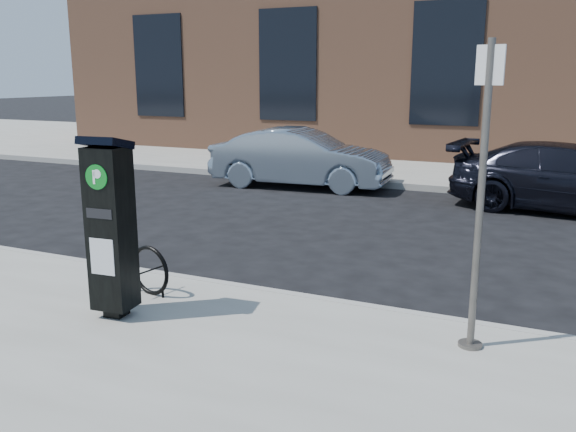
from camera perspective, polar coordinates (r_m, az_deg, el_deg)
The scene contains 10 objects.
ground at distance 7.54m, azimuth -3.23°, elevation -7.70°, with size 120.00×120.00×0.00m, color black.
sidewalk_far at distance 20.67m, azimuth 15.13°, elevation 5.34°, with size 60.00×12.00×0.15m, color gray.
curb_near at distance 7.50m, azimuth -3.31°, elevation -7.21°, with size 60.00×0.12×0.16m, color #9E9B93.
curb_far at distance 14.86m, azimuth 11.25°, elevation 2.70°, with size 60.00×0.12×0.16m, color #9E9B93.
building at distance 23.52m, azimuth 17.01°, elevation 16.05°, with size 28.00×10.05×8.25m.
parking_kiosk at distance 6.58m, azimuth -16.25°, elevation -0.89°, with size 0.47×0.43×1.93m.
sign_pole at distance 5.75m, azimuth 17.56°, elevation 1.28°, with size 0.25×0.23×2.83m.
bike_rack at distance 7.32m, azimuth -12.78°, elevation -5.00°, with size 0.60×0.16×0.60m.
car_silver at distance 14.88m, azimuth 1.19°, elevation 5.44°, with size 1.51×4.32×1.42m, color gray.
car_dark at distance 13.31m, azimuth 25.06°, elevation 3.20°, with size 1.91×4.69×1.36m, color black.
Camera 1 is at (3.30, -6.24, 2.66)m, focal length 38.00 mm.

